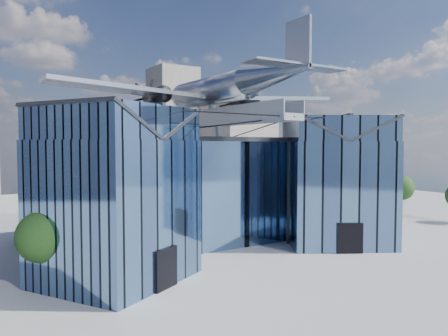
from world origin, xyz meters
TOP-DOWN VIEW (x-y plane):
  - ground_plane at (0.00, 0.00)m, footprint 120.00×120.00m
  - museum at (0.00, 5.82)m, footprint 32.88×24.50m
  - bg_towers at (1.45, 50.49)m, footprint 77.00×24.50m
  - tree_plaza_w at (-15.20, -1.01)m, footprint 3.78×3.78m
  - tree_side_e at (31.11, 6.77)m, footprint 3.73×3.73m

SIDE VIEW (x-z plane):
  - ground_plane at x=0.00m, z-range 0.00..0.00m
  - tree_side_e at x=31.11m, z-range 0.90..6.00m
  - tree_plaza_w at x=-15.20m, z-range 0.91..6.03m
  - museum at x=0.00m, z-range -3.26..14.34m
  - bg_towers at x=1.45m, z-range -2.99..23.01m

